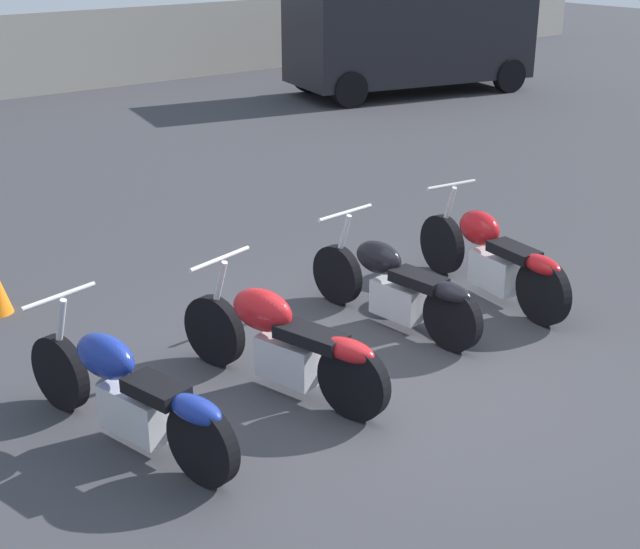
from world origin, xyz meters
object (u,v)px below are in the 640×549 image
object	(u,v)px
parked_van	(410,35)
motorcycle_slot_2	(396,286)
motorcycle_slot_0	(129,393)
motorcycle_slot_1	(283,341)
motorcycle_slot_3	(493,256)

from	to	relation	value
parked_van	motorcycle_slot_2	bearing A→B (deg)	148.25
motorcycle_slot_0	motorcycle_slot_2	distance (m)	2.77
motorcycle_slot_2	parked_van	bearing A→B (deg)	40.66
motorcycle_slot_1	motorcycle_slot_2	bearing A→B (deg)	-1.27
motorcycle_slot_0	parked_van	xyz separation A→B (m)	(10.96, 8.77, 0.79)
motorcycle_slot_0	motorcycle_slot_1	size ratio (longest dim) A/B	1.06
parked_van	motorcycle_slot_0	bearing A→B (deg)	141.03
motorcycle_slot_0	motorcycle_slot_3	world-z (taller)	motorcycle_slot_3
motorcycle_slot_3	parked_van	world-z (taller)	parked_van
motorcycle_slot_1	motorcycle_slot_2	world-z (taller)	motorcycle_slot_1
motorcycle_slot_1	motorcycle_slot_2	xyz separation A→B (m)	(1.47, 0.33, -0.03)
motorcycle_slot_1	motorcycle_slot_3	xyz separation A→B (m)	(2.65, 0.25, 0.00)
motorcycle_slot_0	motorcycle_slot_1	xyz separation A→B (m)	(1.28, -0.03, 0.02)
motorcycle_slot_3	motorcycle_slot_0	bearing A→B (deg)	-169.07
motorcycle_slot_2	motorcycle_slot_3	xyz separation A→B (m)	(1.17, -0.08, 0.03)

